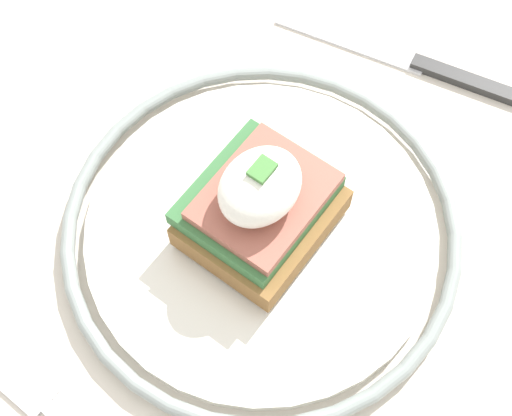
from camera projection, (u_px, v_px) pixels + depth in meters
name	position (u px, v px, depth m)	size (l,w,h in m)	color
dining_table	(247.00, 309.00, 0.59)	(1.03, 0.76, 0.73)	beige
plate	(256.00, 226.00, 0.49)	(0.27, 0.27, 0.02)	silver
sandwich	(256.00, 202.00, 0.46)	(0.10, 0.08, 0.08)	olive
knife	(416.00, 63.00, 0.56)	(0.05, 0.20, 0.01)	#2D2D2D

